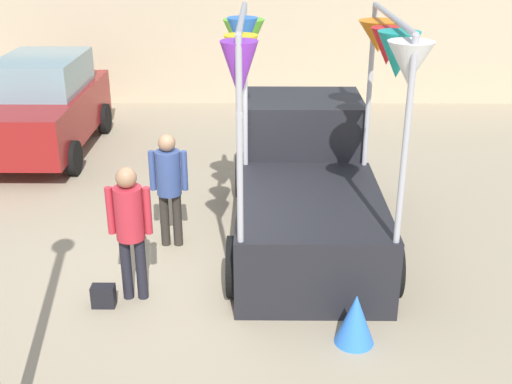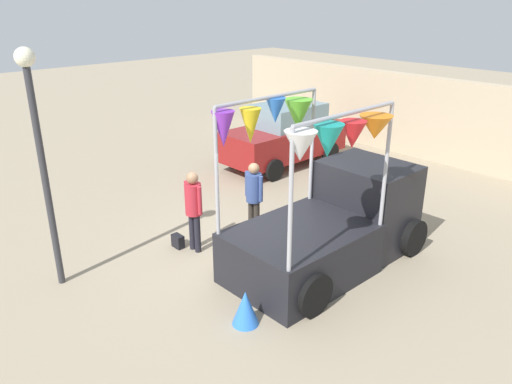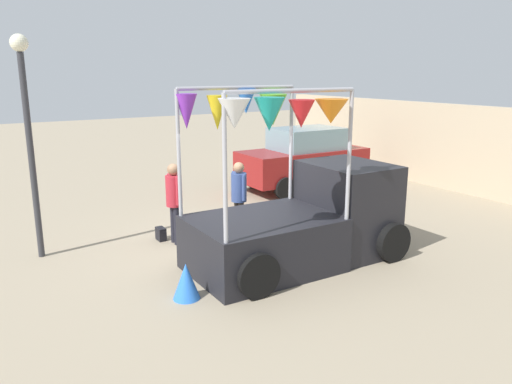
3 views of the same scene
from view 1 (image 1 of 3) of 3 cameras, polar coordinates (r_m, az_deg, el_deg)
ground_plane at (r=8.77m, az=-4.67°, el=-6.49°), size 60.00×60.00×0.00m
vendor_truck at (r=9.27m, az=4.43°, el=1.51°), size 2.46×4.12×3.31m
parked_car at (r=13.36m, az=-18.31°, el=7.32°), size 1.88×4.00×1.88m
person_customer at (r=7.70m, az=-11.16°, el=-2.57°), size 0.53×0.34×1.72m
person_vendor at (r=8.93m, az=-7.76°, el=1.07°), size 0.53×0.34×1.66m
handbag at (r=8.03m, az=-13.40°, el=-8.98°), size 0.28×0.16×0.28m
brick_boundary_wall at (r=16.34m, az=-2.29°, el=12.48°), size 18.00×0.36×2.60m
folded_kite_bundle_azure at (r=7.22m, az=8.82°, el=-11.10°), size 0.61×0.61×0.60m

